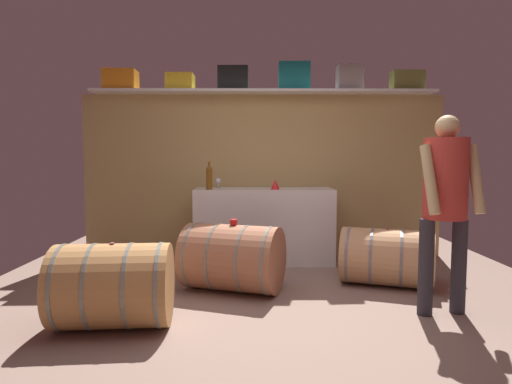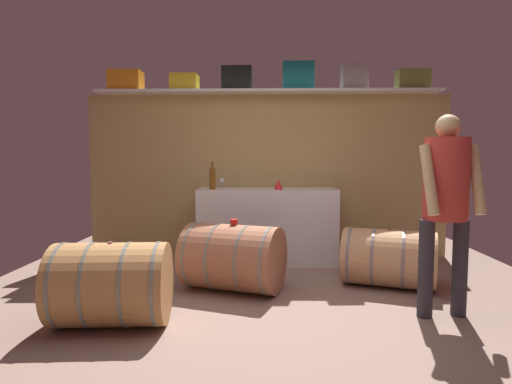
{
  "view_description": "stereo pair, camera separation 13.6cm",
  "coord_description": "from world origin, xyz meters",
  "px_view_note": "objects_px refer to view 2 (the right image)",
  "views": [
    {
      "loc": [
        -0.15,
        -3.46,
        1.33
      ],
      "look_at": [
        -0.11,
        0.64,
        0.99
      ],
      "focal_mm": 30.27,
      "sensor_mm": 36.0,
      "label": 1
    },
    {
      "loc": [
        -0.02,
        -3.46,
        1.33
      ],
      "look_at": [
        -0.11,
        0.64,
        0.99
      ],
      "focal_mm": 30.27,
      "sensor_mm": 36.0,
      "label": 2
    }
  ],
  "objects_px": {
    "toolcase_yellow": "(185,83)",
    "red_funnel": "(278,184)",
    "toolcase_orange": "(126,81)",
    "tasting_cup": "(234,222)",
    "toolcase_teal": "(298,76)",
    "toolcase_olive": "(413,80)",
    "toolcase_grey": "(354,77)",
    "wine_barrel_flank": "(111,284)",
    "wine_barrel_far": "(389,258)",
    "wine_glass": "(222,181)",
    "wine_barrel_near": "(233,257)",
    "winemaker_pouring": "(446,194)",
    "toolcase_black": "(237,79)",
    "work_cabinet": "(267,225)",
    "wine_bottle_amber": "(212,177)"
  },
  "relations": [
    {
      "from": "toolcase_orange",
      "to": "tasting_cup",
      "type": "relative_size",
      "value": 5.5
    },
    {
      "from": "toolcase_yellow",
      "to": "red_funnel",
      "type": "relative_size",
      "value": 2.76
    },
    {
      "from": "toolcase_teal",
      "to": "wine_barrel_far",
      "type": "xyz_separation_m",
      "value": [
        0.85,
        -1.23,
        -2.05
      ]
    },
    {
      "from": "toolcase_teal",
      "to": "wine_barrel_near",
      "type": "height_order",
      "value": "toolcase_teal"
    },
    {
      "from": "toolcase_yellow",
      "to": "toolcase_teal",
      "type": "distance_m",
      "value": 1.46
    },
    {
      "from": "wine_bottle_amber",
      "to": "wine_barrel_flank",
      "type": "distance_m",
      "value": 2.14
    },
    {
      "from": "toolcase_grey",
      "to": "winemaker_pouring",
      "type": "xyz_separation_m",
      "value": [
        0.35,
        -2.05,
        -1.31
      ]
    },
    {
      "from": "work_cabinet",
      "to": "wine_bottle_amber",
      "type": "height_order",
      "value": "wine_bottle_amber"
    },
    {
      "from": "work_cabinet",
      "to": "wine_bottle_amber",
      "type": "relative_size",
      "value": 5.06
    },
    {
      "from": "wine_barrel_near",
      "to": "winemaker_pouring",
      "type": "distance_m",
      "value": 2.04
    },
    {
      "from": "toolcase_black",
      "to": "wine_barrel_far",
      "type": "bearing_deg",
      "value": -35.53
    },
    {
      "from": "toolcase_olive",
      "to": "tasting_cup",
      "type": "height_order",
      "value": "toolcase_olive"
    },
    {
      "from": "toolcase_black",
      "to": "wine_glass",
      "type": "distance_m",
      "value": 1.32
    },
    {
      "from": "toolcase_orange",
      "to": "wine_barrel_far",
      "type": "height_order",
      "value": "toolcase_orange"
    },
    {
      "from": "wine_barrel_flank",
      "to": "wine_barrel_near",
      "type": "bearing_deg",
      "value": 41.98
    },
    {
      "from": "winemaker_pouring",
      "to": "wine_bottle_amber",
      "type": "bearing_deg",
      "value": -46.51
    },
    {
      "from": "work_cabinet",
      "to": "toolcase_teal",
      "type": "bearing_deg",
      "value": 27.96
    },
    {
      "from": "toolcase_black",
      "to": "work_cabinet",
      "type": "height_order",
      "value": "toolcase_black"
    },
    {
      "from": "red_funnel",
      "to": "toolcase_black",
      "type": "bearing_deg",
      "value": 144.77
    },
    {
      "from": "toolcase_orange",
      "to": "work_cabinet",
      "type": "bearing_deg",
      "value": -7.56
    },
    {
      "from": "work_cabinet",
      "to": "toolcase_orange",
      "type": "bearing_deg",
      "value": 173.52
    },
    {
      "from": "toolcase_olive",
      "to": "wine_glass",
      "type": "bearing_deg",
      "value": -179.36
    },
    {
      "from": "toolcase_black",
      "to": "work_cabinet",
      "type": "xyz_separation_m",
      "value": [
        0.39,
        -0.21,
        -1.85
      ]
    },
    {
      "from": "wine_barrel_near",
      "to": "winemaker_pouring",
      "type": "height_order",
      "value": "winemaker_pouring"
    },
    {
      "from": "toolcase_yellow",
      "to": "wine_barrel_far",
      "type": "distance_m",
      "value": 3.28
    },
    {
      "from": "toolcase_grey",
      "to": "red_funnel",
      "type": "xyz_separation_m",
      "value": [
        -0.97,
        -0.37,
        -1.34
      ]
    },
    {
      "from": "toolcase_orange",
      "to": "work_cabinet",
      "type": "height_order",
      "value": "toolcase_orange"
    },
    {
      "from": "work_cabinet",
      "to": "wine_barrel_far",
      "type": "relative_size",
      "value": 1.64
    },
    {
      "from": "toolcase_olive",
      "to": "red_funnel",
      "type": "xyz_separation_m",
      "value": [
        -1.7,
        -0.37,
        -1.3
      ]
    },
    {
      "from": "wine_glass",
      "to": "winemaker_pouring",
      "type": "relative_size",
      "value": 0.08
    },
    {
      "from": "wine_barrel_flank",
      "to": "wine_barrel_far",
      "type": "bearing_deg",
      "value": 19.38
    },
    {
      "from": "toolcase_grey",
      "to": "wine_glass",
      "type": "relative_size",
      "value": 2.55
    },
    {
      "from": "tasting_cup",
      "to": "toolcase_black",
      "type": "bearing_deg",
      "value": 92.27
    },
    {
      "from": "toolcase_teal",
      "to": "toolcase_olive",
      "type": "distance_m",
      "value": 1.45
    },
    {
      "from": "toolcase_orange",
      "to": "toolcase_grey",
      "type": "xyz_separation_m",
      "value": [
        2.92,
        0.0,
        0.03
      ]
    },
    {
      "from": "tasting_cup",
      "to": "toolcase_teal",
      "type": "bearing_deg",
      "value": 62.39
    },
    {
      "from": "toolcase_yellow",
      "to": "winemaker_pouring",
      "type": "relative_size",
      "value": 0.2
    },
    {
      "from": "toolcase_orange",
      "to": "toolcase_olive",
      "type": "bearing_deg",
      "value": -1.08
    },
    {
      "from": "toolcase_yellow",
      "to": "tasting_cup",
      "type": "height_order",
      "value": "toolcase_yellow"
    },
    {
      "from": "toolcase_orange",
      "to": "tasting_cup",
      "type": "distance_m",
      "value": 2.59
    },
    {
      "from": "toolcase_yellow",
      "to": "toolcase_grey",
      "type": "relative_size",
      "value": 1.05
    },
    {
      "from": "toolcase_olive",
      "to": "wine_barrel_flank",
      "type": "relative_size",
      "value": 0.44
    },
    {
      "from": "toolcase_olive",
      "to": "tasting_cup",
      "type": "xyz_separation_m",
      "value": [
        -2.17,
        -1.38,
        -1.61
      ]
    },
    {
      "from": "toolcase_orange",
      "to": "wine_glass",
      "type": "distance_m",
      "value": 1.78
    },
    {
      "from": "toolcase_teal",
      "to": "toolcase_grey",
      "type": "height_order",
      "value": "toolcase_teal"
    },
    {
      "from": "wine_glass",
      "to": "toolcase_yellow",
      "type": "bearing_deg",
      "value": 168.47
    },
    {
      "from": "toolcase_black",
      "to": "wine_barrel_flank",
      "type": "distance_m",
      "value": 3.16
    },
    {
      "from": "toolcase_olive",
      "to": "winemaker_pouring",
      "type": "distance_m",
      "value": 2.44
    },
    {
      "from": "toolcase_teal",
      "to": "wine_barrel_flank",
      "type": "xyz_separation_m",
      "value": [
        -1.62,
        -2.31,
        -2.02
      ]
    },
    {
      "from": "toolcase_orange",
      "to": "toolcase_olive",
      "type": "distance_m",
      "value": 3.66
    }
  ]
}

